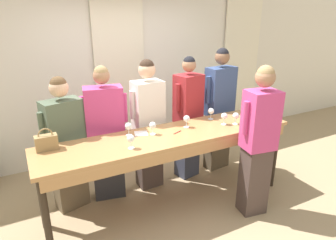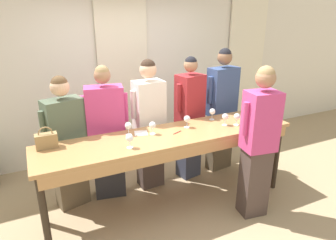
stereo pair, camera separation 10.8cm
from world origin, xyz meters
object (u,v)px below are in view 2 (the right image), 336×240
object	(u,v)px
wine_glass_front_mid	(225,117)
wine_glass_back_left	(130,138)
wine_glass_center_left	(237,117)
guest_cream_sweater	(149,124)
wine_bottle	(253,108)
tasting_bar	(172,143)
wine_glass_center_mid	(212,112)
guest_olive_jacket	(67,143)
host_pouring	(258,142)
handbag	(46,140)
guest_navy_coat	(221,110)
wine_glass_front_right	(128,126)
guest_striped_shirt	(189,118)
wine_glass_front_left	(153,126)
wine_glass_center_right	(187,119)
guest_pink_top	(107,134)

from	to	relation	value
wine_glass_front_mid	wine_glass_back_left	xyz separation A→B (m)	(-1.29, -0.12, -0.00)
wine_glass_center_left	guest_cream_sweater	distance (m)	1.14
wine_bottle	tasting_bar	bearing A→B (deg)	-174.56
wine_glass_center_mid	guest_olive_jacket	bearing A→B (deg)	169.34
guest_olive_jacket	host_pouring	xyz separation A→B (m)	(1.93, -1.12, 0.09)
tasting_bar	handbag	world-z (taller)	handbag
guest_navy_coat	host_pouring	xyz separation A→B (m)	(-0.29, -1.12, -0.02)
wine_glass_front_right	wine_glass_center_left	bearing A→B (deg)	-11.98
tasting_bar	guest_navy_coat	bearing A→B (deg)	27.54
guest_cream_sweater	guest_striped_shirt	world-z (taller)	guest_cream_sweater
wine_glass_center_left	guest_striped_shirt	size ratio (longest dim) A/B	0.09
wine_glass_front_right	guest_cream_sweater	size ratio (longest dim) A/B	0.09
wine_glass_front_left	guest_striped_shirt	world-z (taller)	guest_striped_shirt
wine_glass_center_left	guest_navy_coat	xyz separation A→B (m)	(0.23, 0.64, -0.12)
wine_glass_center_right	guest_navy_coat	size ratio (longest dim) A/B	0.08
wine_glass_center_mid	wine_glass_front_left	bearing A→B (deg)	-172.25
guest_cream_sweater	wine_bottle	bearing A→B (deg)	-18.71
wine_glass_center_right	guest_striped_shirt	bearing A→B (deg)	56.90
tasting_bar	guest_olive_jacket	bearing A→B (deg)	152.42
tasting_bar	guest_pink_top	world-z (taller)	guest_pink_top
guest_cream_sweater	host_pouring	xyz separation A→B (m)	(0.87, -1.12, 0.02)
wine_bottle	host_pouring	size ratio (longest dim) A/B	0.18
tasting_bar	wine_glass_center_right	bearing A→B (deg)	25.28
tasting_bar	guest_striped_shirt	size ratio (longest dim) A/B	1.74
wine_glass_center_left	guest_olive_jacket	bearing A→B (deg)	162.06
guest_striped_shirt	wine_glass_back_left	bearing A→B (deg)	-147.71
wine_glass_front_mid	wine_glass_center_mid	size ratio (longest dim) A/B	1.00
wine_glass_center_mid	guest_striped_shirt	world-z (taller)	guest_striped_shirt
handbag	wine_glass_center_right	distance (m)	1.61
wine_glass_center_mid	guest_olive_jacket	world-z (taller)	guest_olive_jacket
wine_glass_center_right	guest_olive_jacket	distance (m)	1.47
wine_bottle	wine_glass_back_left	size ratio (longest dim) A/B	2.12
wine_glass_back_left	host_pouring	bearing A→B (deg)	-16.72
tasting_bar	guest_striped_shirt	world-z (taller)	guest_striped_shirt
wine_bottle	host_pouring	bearing A→B (deg)	-125.50
guest_navy_coat	wine_glass_front_left	bearing A→B (deg)	-160.30
guest_cream_sweater	wine_glass_center_mid	bearing A→B (deg)	-24.32
wine_glass_center_right	guest_pink_top	xyz separation A→B (m)	(-0.90, 0.45, -0.20)
wine_glass_front_mid	wine_glass_center_left	size ratio (longest dim) A/B	1.00
wine_glass_center_right	wine_glass_front_right	bearing A→B (deg)	173.12
guest_pink_top	guest_cream_sweater	world-z (taller)	guest_cream_sweater
wine_glass_center_left	host_pouring	world-z (taller)	host_pouring
wine_glass_center_right	guest_olive_jacket	xyz separation A→B (m)	(-1.38, 0.45, -0.23)
guest_olive_jacket	handbag	bearing A→B (deg)	-124.04
guest_olive_jacket	guest_cream_sweater	world-z (taller)	guest_cream_sweater
tasting_bar	handbag	distance (m)	1.37
wine_glass_center_mid	guest_olive_jacket	size ratio (longest dim) A/B	0.09
tasting_bar	guest_striped_shirt	bearing A→B (deg)	45.56
handbag	host_pouring	bearing A→B (deg)	-19.98
host_pouring	guest_cream_sweater	bearing A→B (deg)	127.75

